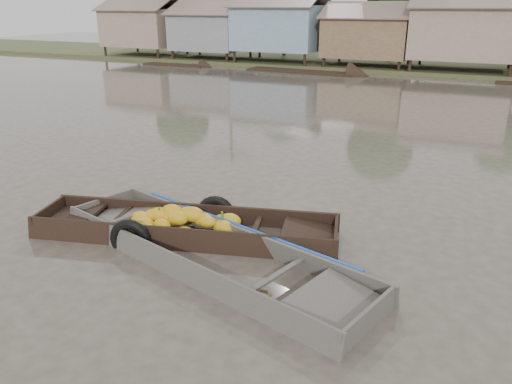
% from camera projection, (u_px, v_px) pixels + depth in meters
% --- Properties ---
extents(ground, '(120.00, 120.00, 0.00)m').
position_uv_depth(ground, '(202.00, 252.00, 9.37)').
color(ground, '#453F35').
rests_on(ground, ground).
extents(riverbank, '(120.00, 12.47, 10.22)m').
position_uv_depth(riverbank, '(477.00, 24.00, 34.14)').
color(riverbank, '#384723').
rests_on(riverbank, ground).
extents(banana_boat, '(6.25, 2.95, 0.87)m').
position_uv_depth(banana_boat, '(181.00, 227.00, 10.00)').
color(banana_boat, black).
rests_on(banana_boat, ground).
extents(viewer_boat, '(6.85, 3.47, 0.53)m').
position_uv_depth(viewer_boat, '(210.00, 258.00, 9.08)').
color(viewer_boat, '#48423D').
rests_on(viewer_boat, ground).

